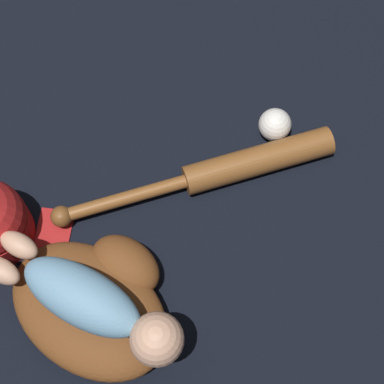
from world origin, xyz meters
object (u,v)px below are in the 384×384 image
object	(u,v)px
baby_figure	(94,304)
baseball	(275,125)
baseball_glove	(95,302)
baseball_bat	(230,169)

from	to	relation	value
baby_figure	baseball	world-z (taller)	baby_figure
baby_figure	baseball	xyz separation A→B (m)	(-0.01, 0.52, -0.09)
baseball_glove	baseball_bat	size ratio (longest dim) A/B	0.64
baseball_glove	baby_figure	xyz separation A→B (m)	(0.02, -0.01, 0.08)
baseball_glove	baseball_bat	distance (m)	0.37
baseball_bat	baseball	bearing A→B (deg)	87.21
baseball_bat	baseball	distance (m)	0.14
baseball_glove	baseball	size ratio (longest dim) A/B	4.86
baby_figure	baseball_bat	size ratio (longest dim) A/B	0.75
baby_figure	baseball_glove	bearing A→B (deg)	152.92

